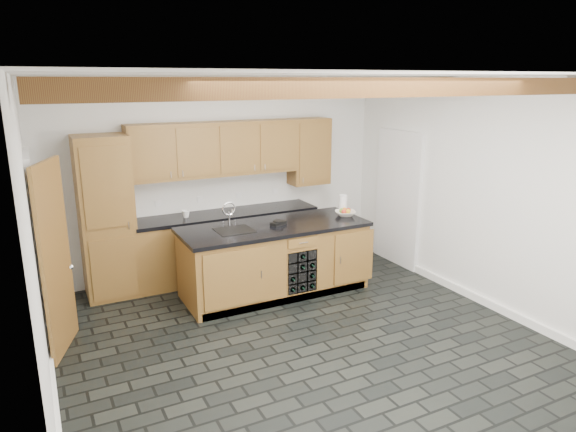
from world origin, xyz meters
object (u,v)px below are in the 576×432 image
island (275,259)px  paper_towel (343,204)px  kitchen_scale (278,223)px  fruit_bowl (345,213)px

island → paper_towel: size_ratio=9.28×
kitchen_scale → fruit_bowl: (1.03, 0.00, 0.00)m
island → paper_towel: 1.27m
paper_towel → island: bearing=-174.1°
paper_towel → kitchen_scale: bearing=-173.1°
island → paper_towel: paper_towel is taller
fruit_bowl → paper_towel: size_ratio=1.05×
fruit_bowl → island: bearing=179.5°
fruit_bowl → paper_towel: 0.17m
kitchen_scale → paper_towel: size_ratio=0.87×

